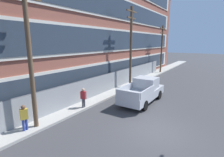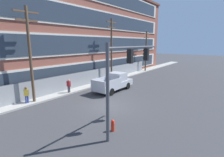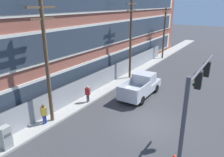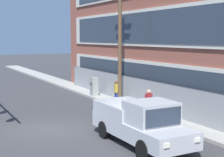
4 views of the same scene
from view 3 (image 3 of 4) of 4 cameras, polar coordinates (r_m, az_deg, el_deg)
ground_plane at (r=16.66m, az=9.48°, el=-11.62°), size 160.00×160.00×0.00m
sidewalk_building_side at (r=19.73m, az=-8.53°, el=-6.18°), size 80.00×1.94×0.16m
brick_mill_building at (r=25.89m, az=-9.03°, el=15.96°), size 45.07×8.79×14.20m
chain_link_fence at (r=21.88m, az=-4.14°, el=-0.78°), size 34.00×0.06×1.99m
traffic_signal_mast at (r=11.67m, az=20.75°, el=-4.47°), size 6.11×0.43×5.60m
pickup_truck_silver at (r=20.99m, az=7.60°, el=-1.92°), size 5.64×2.17×2.06m
utility_pole_near_corner at (r=15.52m, az=-16.75°, el=4.65°), size 2.27×0.26×8.69m
utility_pole_midblock at (r=24.67m, az=4.91°, el=10.70°), size 2.17×0.26×8.87m
utility_pole_far_east at (r=35.16m, az=13.48°, el=11.86°), size 2.33×0.26×7.76m
electrical_cabinet at (r=14.90m, az=-25.97°, el=-13.91°), size 0.58×0.50×1.60m
pedestrian_near_cabinet at (r=19.21m, az=-6.36°, el=-3.87°), size 0.32×0.44×1.69m
pedestrian_by_fence at (r=16.51m, az=-17.35°, el=-8.72°), size 0.46×0.36×1.69m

